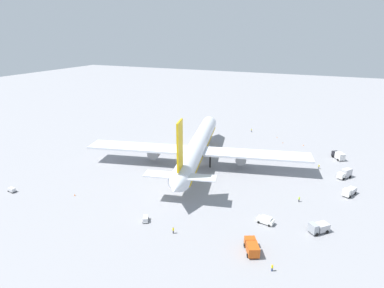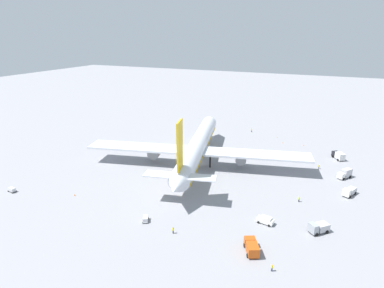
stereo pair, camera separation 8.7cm
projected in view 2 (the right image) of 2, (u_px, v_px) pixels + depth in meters
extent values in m
plane|color=gray|center=(198.00, 163.00, 124.97)|extent=(600.00, 600.00, 0.00)
cylinder|color=silver|center=(198.00, 145.00, 122.67)|extent=(64.37, 21.12, 6.34)
cone|color=silver|center=(210.00, 122.00, 155.11)|extent=(6.37, 7.22, 6.21)
cone|color=silver|center=(176.00, 187.00, 89.65)|extent=(7.56, 7.33, 6.02)
cube|color=#E5B20C|center=(180.00, 146.00, 91.15)|extent=(5.95, 1.87, 14.13)
cube|color=silver|center=(161.00, 174.00, 94.56)|extent=(6.46, 10.18, 0.36)
cube|color=silver|center=(199.00, 177.00, 92.60)|extent=(6.46, 10.18, 0.36)
cube|color=silver|center=(139.00, 147.00, 123.78)|extent=(17.44, 38.61, 0.70)
cylinder|color=slate|center=(154.00, 153.00, 124.52)|extent=(5.62, 5.15, 4.15)
cube|color=silver|center=(257.00, 155.00, 116.17)|extent=(17.44, 38.61, 0.70)
cylinder|color=slate|center=(241.00, 158.00, 118.80)|extent=(5.70, 4.86, 3.81)
cylinder|color=black|center=(206.00, 140.00, 145.39)|extent=(0.70, 0.70, 3.93)
cylinder|color=black|center=(183.00, 160.00, 122.22)|extent=(0.70, 0.70, 3.93)
cylinder|color=black|center=(210.00, 162.00, 120.43)|extent=(0.70, 0.70, 3.93)
cube|color=#E5B20C|center=(198.00, 150.00, 123.24)|extent=(61.78, 20.21, 0.50)
cube|color=white|center=(341.00, 176.00, 110.69)|extent=(2.54, 2.64, 1.84)
cube|color=#B2B2B7|center=(347.00, 173.00, 112.03)|extent=(3.99, 3.64, 2.65)
cube|color=black|center=(340.00, 175.00, 110.26)|extent=(1.05, 1.47, 0.81)
cylinder|color=black|center=(344.00, 179.00, 110.24)|extent=(0.91, 0.76, 0.90)
cylinder|color=black|center=(338.00, 177.00, 111.91)|extent=(0.91, 0.76, 0.90)
cylinder|color=black|center=(350.00, 177.00, 111.98)|extent=(0.91, 0.76, 0.90)
cylinder|color=black|center=(345.00, 175.00, 113.65)|extent=(0.91, 0.76, 0.90)
cube|color=#BF4C14|center=(250.00, 241.00, 75.87)|extent=(2.64, 2.98, 1.91)
cube|color=#BF4C14|center=(253.00, 249.00, 72.88)|extent=(4.30, 3.79, 2.16)
cube|color=black|center=(249.00, 238.00, 76.29)|extent=(0.98, 1.91, 0.84)
cylinder|color=black|center=(244.00, 245.00, 75.98)|extent=(0.94, 0.66, 0.90)
cylinder|color=black|center=(255.00, 245.00, 76.06)|extent=(0.94, 0.66, 0.90)
cylinder|color=black|center=(247.00, 256.00, 72.48)|extent=(0.94, 0.66, 0.90)
cylinder|color=black|center=(259.00, 255.00, 72.56)|extent=(0.94, 0.66, 0.90)
cube|color=black|center=(335.00, 154.00, 130.42)|extent=(2.74, 2.87, 1.96)
cube|color=silver|center=(340.00, 156.00, 127.26)|extent=(4.39, 3.91, 2.48)
cube|color=black|center=(335.00, 152.00, 130.86)|extent=(1.07, 1.64, 0.86)
cylinder|color=black|center=(332.00, 156.00, 130.42)|extent=(0.92, 0.73, 0.90)
cylinder|color=black|center=(338.00, 156.00, 130.72)|extent=(0.92, 0.73, 0.90)
cylinder|color=black|center=(338.00, 160.00, 126.77)|extent=(0.92, 0.73, 0.90)
cylinder|color=black|center=(343.00, 160.00, 127.07)|extent=(0.92, 0.73, 0.90)
cube|color=white|center=(347.00, 193.00, 98.68)|extent=(2.40, 2.63, 2.12)
cube|color=#B2B2B7|center=(351.00, 190.00, 100.63)|extent=(4.01, 3.38, 1.55)
cube|color=black|center=(346.00, 192.00, 98.14)|extent=(0.83, 1.65, 0.93)
cylinder|color=black|center=(350.00, 197.00, 98.36)|extent=(0.94, 0.65, 0.90)
cylinder|color=black|center=(343.00, 194.00, 99.88)|extent=(0.94, 0.65, 0.90)
cylinder|color=black|center=(355.00, 193.00, 100.57)|extent=(0.94, 0.65, 0.90)
cylinder|color=black|center=(348.00, 191.00, 102.09)|extent=(0.94, 0.65, 0.90)
cube|color=#999EA5|center=(313.00, 228.00, 80.65)|extent=(2.82, 2.83, 2.27)
cube|color=#B2B2B7|center=(322.00, 227.00, 81.66)|extent=(3.95, 3.95, 1.79)
cube|color=black|center=(312.00, 227.00, 80.28)|extent=(1.53, 1.55, 1.00)
cylinder|color=black|center=(317.00, 235.00, 79.97)|extent=(0.85, 0.85, 0.90)
cylinder|color=black|center=(310.00, 229.00, 82.17)|extent=(0.85, 0.85, 0.90)
cylinder|color=black|center=(327.00, 232.00, 81.07)|extent=(0.85, 0.85, 0.90)
cylinder|color=black|center=(320.00, 227.00, 83.27)|extent=(0.85, 0.85, 0.90)
cube|color=white|center=(265.00, 220.00, 85.23)|extent=(2.56, 4.56, 1.10)
cube|color=white|center=(266.00, 218.00, 84.85)|extent=(2.11, 3.00, 0.55)
cylinder|color=black|center=(258.00, 222.00, 85.43)|extent=(0.33, 0.67, 0.64)
cylinder|color=black|center=(261.00, 219.00, 86.88)|extent=(0.33, 0.67, 0.64)
cylinder|color=black|center=(269.00, 226.00, 83.93)|extent=(0.33, 0.67, 0.64)
cylinder|color=black|center=(272.00, 222.00, 85.38)|extent=(0.33, 0.67, 0.64)
cube|color=gray|center=(146.00, 220.00, 86.48)|extent=(3.12, 2.57, 0.15)
cylinder|color=#333338|center=(146.00, 217.00, 88.08)|extent=(0.56, 0.36, 0.08)
cube|color=silver|center=(145.00, 218.00, 86.30)|extent=(2.66, 2.23, 0.96)
cylinder|color=black|center=(143.00, 218.00, 87.45)|extent=(0.41, 0.30, 0.40)
cylinder|color=black|center=(148.00, 218.00, 87.56)|extent=(0.41, 0.30, 0.40)
cylinder|color=black|center=(143.00, 223.00, 85.45)|extent=(0.41, 0.30, 0.40)
cylinder|color=black|center=(148.00, 222.00, 85.56)|extent=(0.41, 0.30, 0.40)
cube|color=#595B60|center=(12.00, 191.00, 102.38)|extent=(1.77, 2.91, 0.15)
cylinder|color=#333338|center=(15.00, 192.00, 101.55)|extent=(0.16, 0.61, 0.08)
cube|color=silver|center=(12.00, 189.00, 102.20)|extent=(1.57, 2.45, 0.99)
cylinder|color=black|center=(16.00, 191.00, 102.45)|extent=(0.17, 0.41, 0.40)
cylinder|color=black|center=(12.00, 193.00, 101.32)|extent=(0.17, 0.41, 0.40)
cylinder|color=black|center=(13.00, 189.00, 103.49)|extent=(0.17, 0.41, 0.40)
cylinder|color=black|center=(8.00, 191.00, 102.36)|extent=(0.17, 0.41, 0.40)
cylinder|color=#3F3F47|center=(319.00, 168.00, 119.64)|extent=(0.44, 0.44, 0.80)
cylinder|color=yellow|center=(319.00, 166.00, 119.42)|extent=(0.55, 0.55, 0.60)
sphere|color=beige|center=(319.00, 165.00, 119.28)|extent=(0.22, 0.22, 0.22)
cylinder|color=navy|center=(272.00, 269.00, 68.32)|extent=(0.44, 0.44, 0.83)
cylinder|color=yellow|center=(272.00, 267.00, 68.09)|extent=(0.56, 0.56, 0.62)
sphere|color=tan|center=(272.00, 265.00, 67.95)|extent=(0.23, 0.23, 0.23)
cylinder|color=black|center=(299.00, 201.00, 96.26)|extent=(0.40, 0.40, 0.81)
cylinder|color=#B2F219|center=(299.00, 198.00, 96.03)|extent=(0.50, 0.50, 0.61)
sphere|color=tan|center=(299.00, 197.00, 95.90)|extent=(0.22, 0.22, 0.22)
cylinder|color=black|center=(308.00, 159.00, 127.51)|extent=(0.34, 0.34, 0.81)
cylinder|color=orange|center=(308.00, 158.00, 127.28)|extent=(0.43, 0.43, 0.61)
sphere|color=#8C6647|center=(309.00, 157.00, 127.15)|extent=(0.22, 0.22, 0.22)
cylinder|color=navy|center=(252.00, 131.00, 163.46)|extent=(0.38, 0.38, 0.88)
cylinder|color=yellow|center=(252.00, 130.00, 163.21)|extent=(0.48, 0.48, 0.66)
sphere|color=#8C6647|center=(252.00, 129.00, 163.07)|extent=(0.24, 0.24, 0.24)
cylinder|color=#3F3F47|center=(173.00, 232.00, 81.16)|extent=(0.33, 0.33, 0.85)
cylinder|color=yellow|center=(173.00, 229.00, 80.92)|extent=(0.41, 0.41, 0.64)
sphere|color=#8C6647|center=(173.00, 228.00, 80.78)|extent=(0.23, 0.23, 0.23)
cone|color=orange|center=(75.00, 195.00, 99.92)|extent=(0.36, 0.36, 0.55)
cone|color=orange|center=(283.00, 143.00, 147.25)|extent=(0.36, 0.36, 0.55)
cone|color=orange|center=(277.00, 137.00, 154.57)|extent=(0.36, 0.36, 0.55)
cone|color=orange|center=(303.00, 145.00, 143.86)|extent=(0.36, 0.36, 0.55)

